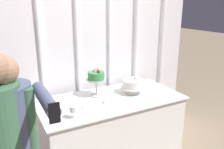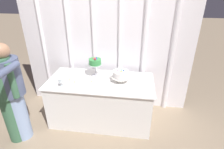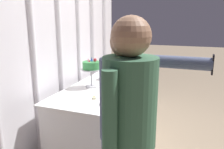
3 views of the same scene
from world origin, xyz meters
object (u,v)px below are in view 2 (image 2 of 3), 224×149
(cake_table, at_px, (101,101))
(cake_display_nearleft, at_px, (95,63))
(wine_glass, at_px, (61,81))
(tealight_near_left, at_px, (75,82))
(guest_man_pink_jacket, at_px, (5,90))
(guest_girl_blue_dress, at_px, (12,91))
(tealight_far_left, at_px, (70,80))
(tealight_near_right, at_px, (92,82))
(cake_display_nearright, at_px, (121,75))

(cake_table, relative_size, cake_display_nearleft, 4.78)
(cake_display_nearleft, relative_size, wine_glass, 2.73)
(tealight_near_left, xyz_separation_m, guest_man_pink_jacket, (-0.80, -0.52, 0.08))
(cake_display_nearleft, height_order, guest_girl_blue_dress, guest_girl_blue_dress)
(wine_glass, distance_m, tealight_far_left, 0.23)
(tealight_near_right, distance_m, guest_girl_blue_dress, 1.12)
(guest_girl_blue_dress, bearing_deg, guest_man_pink_jacket, -151.19)
(tealight_near_left, bearing_deg, cake_display_nearright, 11.38)
(guest_girl_blue_dress, bearing_deg, cake_display_nearleft, 36.27)
(cake_display_nearright, xyz_separation_m, tealight_far_left, (-0.82, -0.09, -0.10))
(cake_table, relative_size, guest_man_pink_jacket, 1.08)
(guest_man_pink_jacket, bearing_deg, tealight_far_left, 39.09)
(cake_display_nearleft, relative_size, guest_man_pink_jacket, 0.23)
(cake_display_nearleft, distance_m, guest_girl_blue_dress, 1.27)
(cake_display_nearright, bearing_deg, guest_girl_blue_dress, -156.80)
(tealight_far_left, xyz_separation_m, tealight_near_left, (0.10, -0.05, -0.00))
(cake_display_nearright, relative_size, wine_glass, 2.33)
(tealight_near_left, xyz_separation_m, guest_girl_blue_dress, (-0.73, -0.48, 0.05))
(wine_glass, distance_m, tealight_near_left, 0.23)
(cake_table, height_order, guest_man_pink_jacket, guest_man_pink_jacket)
(cake_table, distance_m, tealight_near_right, 0.42)
(wine_glass, height_order, tealight_near_right, wine_glass)
(cake_display_nearright, distance_m, tealight_near_left, 0.74)
(wine_glass, bearing_deg, tealight_near_left, 44.94)
(wine_glass, xyz_separation_m, tealight_near_left, (0.15, 0.15, -0.08))
(guest_man_pink_jacket, bearing_deg, cake_display_nearleft, 35.80)
(cake_table, relative_size, tealight_near_left, 46.12)
(cake_display_nearright, distance_m, tealight_near_right, 0.47)
(tealight_near_left, height_order, tealight_near_right, tealight_near_right)
(cake_display_nearleft, bearing_deg, tealight_far_left, -151.04)
(guest_man_pink_jacket, bearing_deg, cake_table, 27.46)
(guest_girl_blue_dress, bearing_deg, tealight_near_right, 26.68)
(cake_display_nearright, relative_size, tealight_near_left, 8.23)
(cake_table, bearing_deg, tealight_near_left, -164.99)
(cake_display_nearright, height_order, wine_glass, cake_display_nearright)
(wine_glass, height_order, tealight_near_left, wine_glass)
(cake_table, distance_m, tealight_near_left, 0.57)
(cake_display_nearleft, bearing_deg, cake_table, -54.62)
(cake_display_nearleft, xyz_separation_m, cake_display_nearright, (0.44, -0.12, -0.13))
(cake_table, distance_m, cake_display_nearleft, 0.65)
(cake_display_nearleft, xyz_separation_m, tealight_near_left, (-0.28, -0.27, -0.23))
(cake_display_nearleft, height_order, tealight_far_left, cake_display_nearleft)
(tealight_near_right, xyz_separation_m, guest_girl_blue_dress, (-1.00, -0.50, 0.05))
(cake_table, distance_m, tealight_far_left, 0.63)
(tealight_near_right, bearing_deg, tealight_near_left, -174.18)
(cake_display_nearright, xyz_separation_m, guest_man_pink_jacket, (-1.52, -0.66, -0.02))
(cake_display_nearright, bearing_deg, guest_man_pink_jacket, -156.52)
(guest_man_pink_jacket, height_order, guest_girl_blue_dress, guest_man_pink_jacket)
(guest_man_pink_jacket, relative_size, guest_girl_blue_dress, 1.04)
(guest_man_pink_jacket, bearing_deg, tealight_near_left, 32.74)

